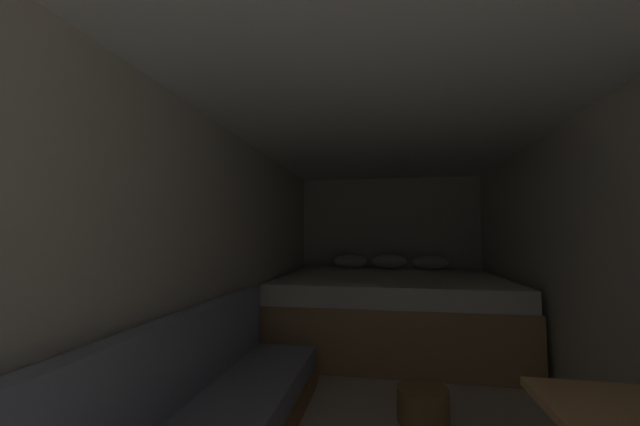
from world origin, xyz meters
TOP-DOWN VIEW (x-y plane):
  - ground_plane at (0.00, 1.90)m, footprint 7.29×7.29m
  - wall_back at (0.00, 4.57)m, footprint 2.54×0.05m
  - wall_left at (-1.24, 1.90)m, footprint 0.05×5.29m
  - wall_right at (1.24, 1.90)m, footprint 0.05×5.29m
  - ceiling_slab at (0.00, 1.90)m, footprint 2.54×5.29m
  - bed at (0.00, 3.48)m, footprint 2.32×2.06m
  - wicker_basket at (0.18, 1.78)m, footprint 0.32×0.32m

SIDE VIEW (x-z plane):
  - ground_plane at x=0.00m, z-range 0.00..0.00m
  - wicker_basket at x=0.18m, z-range 0.00..0.21m
  - bed at x=0.00m, z-range -0.08..0.84m
  - wall_back at x=0.00m, z-range 0.00..1.98m
  - wall_left at x=-1.24m, z-range 0.00..1.98m
  - wall_right at x=1.24m, z-range 0.00..1.98m
  - ceiling_slab at x=0.00m, z-range 1.98..2.03m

